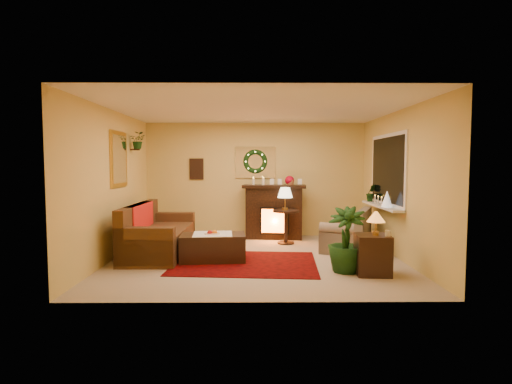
{
  "coord_description": "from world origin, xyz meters",
  "views": [
    {
      "loc": [
        -0.06,
        -6.94,
        1.66
      ],
      "look_at": [
        0.0,
        0.35,
        1.15
      ],
      "focal_mm": 28.0,
      "sensor_mm": 36.0,
      "label": 1
    }
  ],
  "objects_px": {
    "end_table_square": "(372,257)",
    "coffee_table": "(213,249)",
    "fireplace": "(274,214)",
    "loveseat": "(347,228)",
    "side_table_round": "(286,228)",
    "sofa": "(160,231)"
  },
  "relations": [
    {
      "from": "fireplace",
      "to": "coffee_table",
      "type": "xyz_separation_m",
      "value": [
        -1.16,
        -2.06,
        -0.34
      ]
    },
    {
      "from": "fireplace",
      "to": "end_table_square",
      "type": "distance_m",
      "value": 3.22
    },
    {
      "from": "side_table_round",
      "to": "coffee_table",
      "type": "distance_m",
      "value": 2.02
    },
    {
      "from": "side_table_round",
      "to": "loveseat",
      "type": "bearing_deg",
      "value": -24.75
    },
    {
      "from": "loveseat",
      "to": "end_table_square",
      "type": "height_order",
      "value": "loveseat"
    },
    {
      "from": "end_table_square",
      "to": "side_table_round",
      "type": "bearing_deg",
      "value": 115.47
    },
    {
      "from": "fireplace",
      "to": "end_table_square",
      "type": "height_order",
      "value": "fireplace"
    },
    {
      "from": "coffee_table",
      "to": "end_table_square",
      "type": "bearing_deg",
      "value": -23.28
    },
    {
      "from": "end_table_square",
      "to": "coffee_table",
      "type": "xyz_separation_m",
      "value": [
        -2.49,
        0.86,
        -0.06
      ]
    },
    {
      "from": "fireplace",
      "to": "side_table_round",
      "type": "height_order",
      "value": "fireplace"
    },
    {
      "from": "fireplace",
      "to": "end_table_square",
      "type": "xyz_separation_m",
      "value": [
        1.33,
        -2.92,
        -0.28
      ]
    },
    {
      "from": "loveseat",
      "to": "end_table_square",
      "type": "relative_size",
      "value": 2.25
    },
    {
      "from": "fireplace",
      "to": "loveseat",
      "type": "relative_size",
      "value": 0.91
    },
    {
      "from": "sofa",
      "to": "side_table_round",
      "type": "relative_size",
      "value": 3.05
    },
    {
      "from": "side_table_round",
      "to": "end_table_square",
      "type": "height_order",
      "value": "side_table_round"
    },
    {
      "from": "coffee_table",
      "to": "sofa",
      "type": "bearing_deg",
      "value": 149.02
    },
    {
      "from": "loveseat",
      "to": "sofa",
      "type": "bearing_deg",
      "value": -149.98
    },
    {
      "from": "fireplace",
      "to": "coffee_table",
      "type": "distance_m",
      "value": 2.39
    },
    {
      "from": "coffee_table",
      "to": "fireplace",
      "type": "bearing_deg",
      "value": 56.28
    },
    {
      "from": "sofa",
      "to": "end_table_square",
      "type": "distance_m",
      "value": 3.78
    },
    {
      "from": "sofa",
      "to": "side_table_round",
      "type": "distance_m",
      "value": 2.59
    },
    {
      "from": "side_table_round",
      "to": "coffee_table",
      "type": "relative_size",
      "value": 0.65
    }
  ]
}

